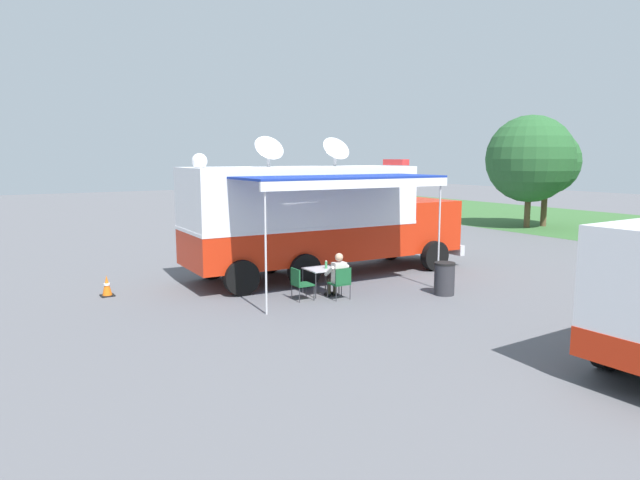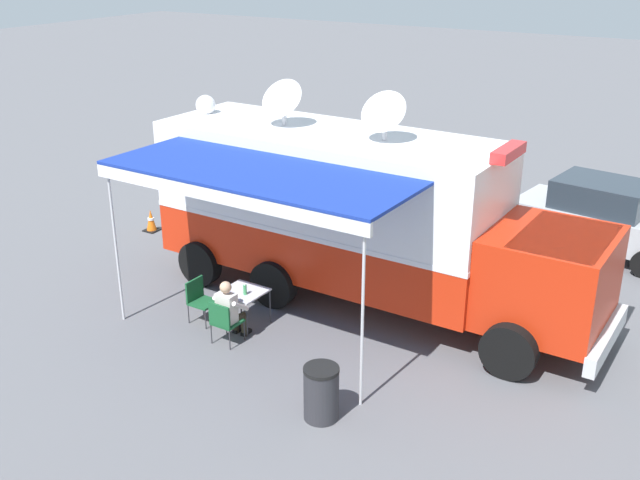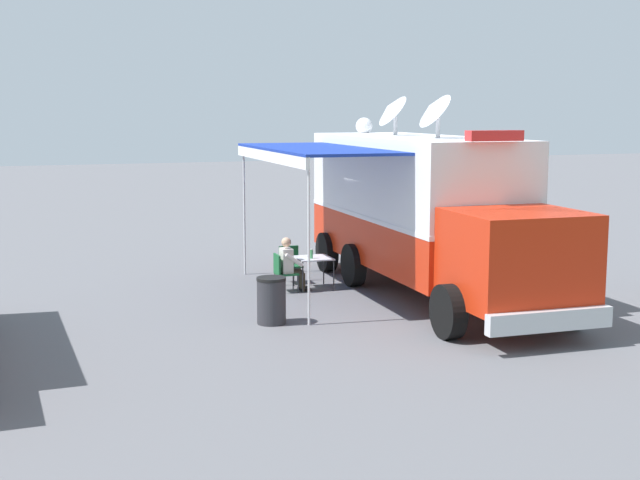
# 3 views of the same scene
# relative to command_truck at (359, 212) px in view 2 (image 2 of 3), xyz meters

# --- Properties ---
(ground_plane) EXTENTS (100.00, 100.00, 0.00)m
(ground_plane) POSITION_rel_command_truck_xyz_m (-0.06, -0.75, -1.95)
(ground_plane) COLOR #5B5B60
(lot_stripe) EXTENTS (0.27, 4.80, 0.01)m
(lot_stripe) POSITION_rel_command_truck_xyz_m (-3.19, -0.55, -1.94)
(lot_stripe) COLOR silver
(lot_stripe) RESTS_ON ground
(command_truck) EXTENTS (5.03, 9.56, 4.53)m
(command_truck) POSITION_rel_command_truck_xyz_m (0.00, 0.00, 0.00)
(command_truck) COLOR red
(command_truck) RESTS_ON ground
(folding_table) EXTENTS (0.82, 0.82, 0.73)m
(folding_table) POSITION_rel_command_truck_xyz_m (2.15, -1.37, -1.27)
(folding_table) COLOR silver
(folding_table) RESTS_ON ground
(water_bottle) EXTENTS (0.07, 0.07, 0.22)m
(water_bottle) POSITION_rel_command_truck_xyz_m (2.24, -1.25, -1.11)
(water_bottle) COLOR #3F9959
(water_bottle) RESTS_ON folding_table
(folding_chair_at_table) EXTENTS (0.49, 0.49, 0.87)m
(folding_chair_at_table) POSITION_rel_command_truck_xyz_m (2.95, -1.23, -1.43)
(folding_chair_at_table) COLOR #19562D
(folding_chair_at_table) RESTS_ON ground
(folding_chair_beside_table) EXTENTS (0.49, 0.49, 0.87)m
(folding_chair_beside_table) POSITION_rel_command_truck_xyz_m (2.45, -2.22, -1.43)
(folding_chair_beside_table) COLOR #19562D
(folding_chair_beside_table) RESTS_ON ground
(seated_responder) EXTENTS (0.67, 0.56, 1.25)m
(seated_responder) POSITION_rel_command_truck_xyz_m (2.77, -1.22, -1.30)
(seated_responder) COLOR silver
(seated_responder) RESTS_ON ground
(trash_bin) EXTENTS (0.57, 0.57, 0.91)m
(trash_bin) POSITION_rel_command_truck_xyz_m (4.02, 1.52, -1.49)
(trash_bin) COLOR #2D2D33
(trash_bin) RESTS_ON ground
(traffic_cone) EXTENTS (0.36, 0.36, 0.58)m
(traffic_cone) POSITION_rel_command_truck_xyz_m (-0.75, -6.49, -1.67)
(traffic_cone) COLOR black
(traffic_cone) RESTS_ON ground
(car_behind_truck) EXTENTS (2.47, 4.42, 1.76)m
(car_behind_truck) POSITION_rel_command_truck_xyz_m (-5.36, 3.83, -1.07)
(car_behind_truck) COLOR #B2B5BA
(car_behind_truck) RESTS_ON ground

